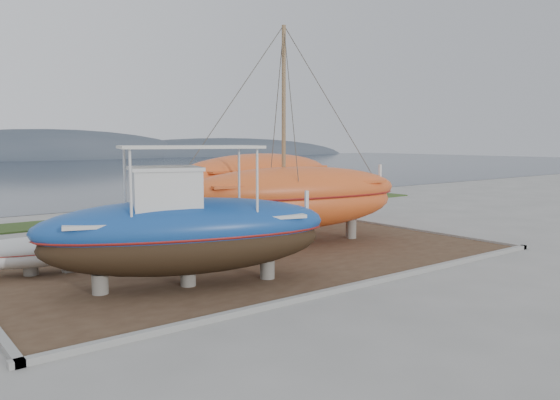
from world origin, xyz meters
TOP-DOWN VIEW (x-y plane):
  - ground at (0.00, 0.00)m, footprint 140.00×140.00m
  - dirt_patch at (0.00, 4.00)m, footprint 18.00×12.00m
  - curb_frame at (0.00, 4.00)m, footprint 18.60×12.60m
  - grass_strip at (0.00, 15.50)m, footprint 44.00×3.00m
  - blue_caique at (-3.94, 0.90)m, footprint 8.74×4.98m
  - white_dinghy at (-7.20, 5.01)m, footprint 4.06×2.26m
  - orange_sailboat at (2.58, 4.04)m, footprint 9.87×4.66m
  - orange_bare_hull at (4.52, 9.19)m, footprint 10.84×5.07m

SIDE VIEW (x-z plane):
  - ground at x=0.00m, z-range 0.00..0.00m
  - dirt_patch at x=0.00m, z-range 0.00..0.06m
  - grass_strip at x=0.00m, z-range 0.00..0.08m
  - curb_frame at x=0.00m, z-range 0.00..0.15m
  - white_dinghy at x=-7.20m, z-range 0.06..1.21m
  - orange_bare_hull at x=4.52m, z-range 0.06..3.48m
  - blue_caique at x=-3.94m, z-range 0.06..4.07m
  - orange_sailboat at x=2.58m, z-range 0.06..8.64m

